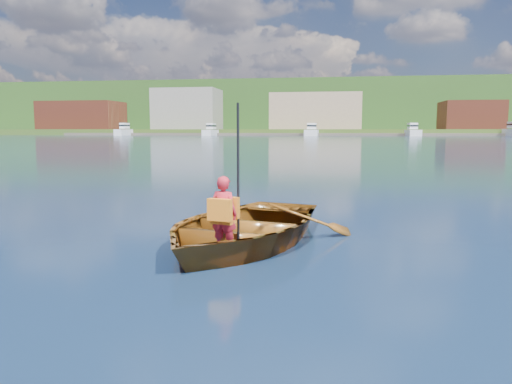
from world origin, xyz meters
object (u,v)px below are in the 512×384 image
Objects in this scene: marina_yachts at (376,131)px; child_paddler at (224,213)px; rowboat at (242,227)px; dock at (309,134)px.

child_paddler is at bearing -95.36° from marina_yachts.
dock is (-6.31, 147.85, 0.13)m from rowboat.
dock is 1.10× the size of marina_yachts.
dock is (-6.24, 148.76, -0.24)m from child_paddler.
rowboat is at bearing 85.25° from child_paddler.
rowboat is 0.03× the size of marina_yachts.
rowboat is 2.29× the size of child_paddler.
child_paddler is at bearing -87.60° from dock.
marina_yachts is at bearing 84.64° from child_paddler.
rowboat is 143.80m from marina_yachts.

